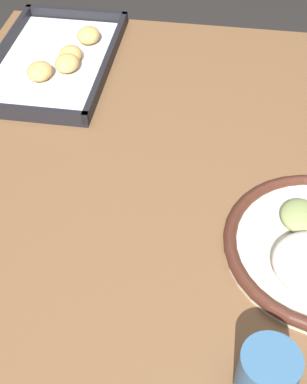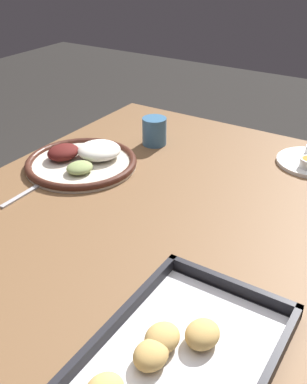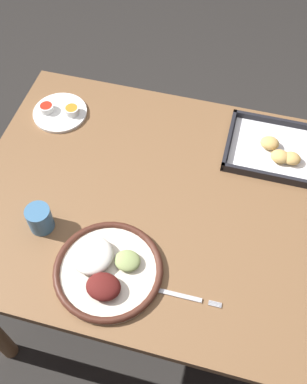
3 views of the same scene
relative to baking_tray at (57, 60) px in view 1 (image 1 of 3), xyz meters
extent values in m
cube|color=brown|center=(-0.36, -0.27, -0.03)|extent=(1.16, 0.89, 0.03)
cylinder|color=brown|center=(0.17, 0.13, -0.41)|extent=(0.06, 0.06, 0.74)
ellipsoid|color=#8C9E5B|center=(-0.39, -0.50, 0.01)|extent=(0.07, 0.06, 0.03)
cube|color=black|center=(0.00, 0.01, -0.01)|extent=(0.41, 0.25, 0.01)
cube|color=silver|center=(0.00, 0.01, -0.01)|extent=(0.37, 0.23, 0.00)
cube|color=black|center=(0.00, -0.11, 0.01)|extent=(0.41, 0.01, 0.02)
cube|color=black|center=(0.00, 0.13, 0.01)|extent=(0.41, 0.01, 0.02)
cube|color=black|center=(-0.20, 0.01, 0.01)|extent=(0.01, 0.25, 0.02)
cube|color=black|center=(0.20, 0.01, 0.01)|extent=(0.01, 0.25, 0.02)
ellipsoid|color=tan|center=(0.01, -0.03, 0.01)|extent=(0.06, 0.05, 0.03)
ellipsoid|color=tan|center=(0.09, -0.05, 0.01)|extent=(0.06, 0.05, 0.03)
ellipsoid|color=tan|center=(-0.07, 0.02, 0.01)|extent=(0.06, 0.05, 0.03)
ellipsoid|color=tan|center=(-0.03, -0.03, 0.01)|extent=(0.06, 0.05, 0.03)
cylinder|color=#38668E|center=(-0.67, -0.45, 0.03)|extent=(0.07, 0.07, 0.08)
camera|label=1|loc=(-0.97, -0.36, 0.63)|focal=50.00mm
camera|label=2|loc=(0.38, 0.21, 0.54)|focal=42.00mm
camera|label=3|loc=(-0.19, -1.00, 1.13)|focal=42.00mm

